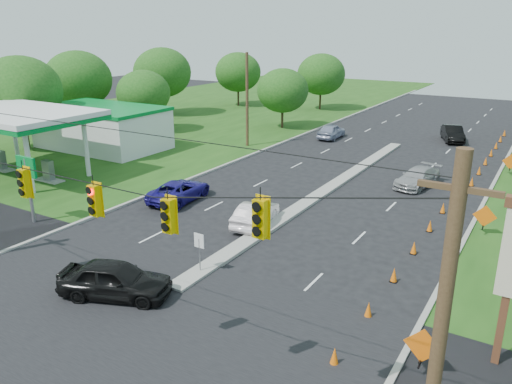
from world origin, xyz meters
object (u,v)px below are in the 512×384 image
Objects in this scene: black_sedan at (115,280)px; white_sedan at (256,214)px; gas_station at (90,125)px; blue_pickup at (180,191)px.

white_sedan is (0.85, 10.25, -0.13)m from black_sedan.
gas_station is at bearing 28.95° from black_sedan.
gas_station reaches higher than white_sedan.
gas_station is 4.61× the size of white_sedan.
blue_pickup is at bearing -18.09° from white_sedan.
black_sedan is 0.95× the size of blue_pickup.
black_sedan is 10.29m from white_sedan.
gas_station is at bearing -27.07° from blue_pickup.
white_sedan is at bearing -26.49° from black_sedan.
blue_pickup is (-6.70, 1.12, 0.01)m from white_sedan.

